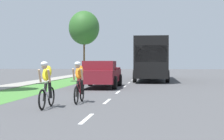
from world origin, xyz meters
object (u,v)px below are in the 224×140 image
Objects in this scene: cyclist_trailing at (79,82)px; pickup_maroon at (101,74)px; cyclist_lead at (47,84)px; street_tree_far at (84,28)px; bus_black at (151,58)px.

cyclist_trailing is 0.34× the size of pickup_maroon.
cyclist_lead is 36.95m from street_tree_far.
cyclist_trailing is at bearing -87.53° from pickup_maroon.
cyclist_lead is 1.78m from cyclist_trailing.
street_tree_far is at bearing 99.30° from cyclist_lead.
cyclist_trailing is 17.87m from bus_black.
pickup_maroon is (-0.35, 8.10, 0.02)m from cyclist_trailing.
street_tree_far is (-9.35, 16.82, 4.38)m from bus_black.
cyclist_trailing is (0.77, 1.60, 0.00)m from cyclist_lead.
street_tree_far is at bearing 119.07° from bus_black.
bus_black is at bearing 79.85° from cyclist_lead.
bus_black reaches higher than cyclist_trailing.
street_tree_far is at bearing 100.97° from cyclist_trailing.
street_tree_far reaches higher than cyclist_lead.
bus_black reaches higher than pickup_maroon.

